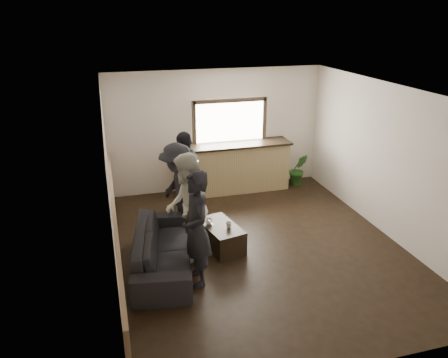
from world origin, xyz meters
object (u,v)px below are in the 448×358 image
object	(u,v)px
sofa	(163,249)
person_d	(186,177)
cup_b	(229,225)
cup_a	(209,221)
person_b	(187,208)
potted_plant	(298,169)
person_a	(196,229)
bar_counter	(232,164)
person_c	(178,191)
coffee_table	(221,236)

from	to	relation	value
sofa	person_d	xyz separation A→B (m)	(0.73, 1.64, 0.59)
sofa	cup_b	world-z (taller)	sofa
cup_a	person_b	size ratio (longest dim) A/B	0.07
potted_plant	person_a	xyz separation A→B (m)	(-3.23, -3.32, 0.52)
bar_counter	potted_plant	bearing A→B (deg)	-4.16
cup_a	potted_plant	size ratio (longest dim) A/B	0.16
person_a	cup_b	bearing A→B (deg)	132.71
person_c	potted_plant	bearing A→B (deg)	109.51
cup_a	person_a	world-z (taller)	person_a
cup_a	person_c	world-z (taller)	person_c
potted_plant	bar_counter	bearing A→B (deg)	175.84
sofa	cup_a	bearing A→B (deg)	-52.57
bar_counter	person_b	world-z (taller)	bar_counter
bar_counter	cup_a	world-z (taller)	bar_counter
bar_counter	person_b	distance (m)	3.15
sofa	cup_a	world-z (taller)	sofa
cup_b	person_a	distance (m)	1.21
sofa	coffee_table	world-z (taller)	sofa
sofa	person_b	distance (m)	0.77
person_a	coffee_table	bearing A→B (deg)	140.85
person_a	person_b	world-z (taller)	person_b
person_c	person_a	bearing A→B (deg)	-9.15
person_a	person_b	distance (m)	0.74
cup_a	person_b	bearing A→B (deg)	-144.82
coffee_table	person_b	size ratio (longest dim) A/B	0.52
bar_counter	potted_plant	xyz separation A→B (m)	(1.63, -0.12, -0.24)
potted_plant	cup_b	bearing A→B (deg)	-134.88
cup_b	person_b	size ratio (longest dim) A/B	0.06
person_b	person_a	bearing A→B (deg)	11.90
potted_plant	person_a	world-z (taller)	person_a
sofa	cup_a	size ratio (longest dim) A/B	18.36
bar_counter	sofa	world-z (taller)	bar_counter
sofa	person_b	xyz separation A→B (m)	(0.45, 0.16, 0.60)
sofa	person_a	bearing A→B (deg)	-132.70
sofa	potted_plant	xyz separation A→B (m)	(3.68, 2.75, 0.06)
sofa	person_d	distance (m)	1.89
cup_a	sofa	bearing A→B (deg)	-151.98
coffee_table	cup_b	bearing A→B (deg)	-43.62
person_b	person_c	xyz separation A→B (m)	(-0.00, 0.82, -0.03)
cup_b	person_c	xyz separation A→B (m)	(-0.75, 0.72, 0.43)
person_c	person_b	bearing A→B (deg)	-9.15
cup_a	person_b	distance (m)	0.72
sofa	potted_plant	bearing A→B (deg)	-43.89
bar_counter	person_a	bearing A→B (deg)	-114.93
bar_counter	sofa	size ratio (longest dim) A/B	1.18
person_b	cup_a	bearing A→B (deg)	137.08
person_c	cup_a	bearing A→B (deg)	32.91
bar_counter	person_d	world-z (taller)	bar_counter
cup_a	person_d	distance (m)	1.26
potted_plant	person_d	world-z (taller)	person_d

